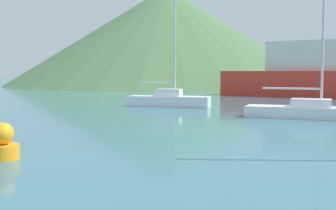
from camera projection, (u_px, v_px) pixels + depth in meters
The scene contains 4 objects.
sailboat_inner at pixel (311, 109), 20.77m from camera, with size 6.40×1.90×9.66m.
sailboat_outer at pixel (169, 99), 28.02m from camera, with size 5.47×1.71×8.04m.
buoy_marker at pixel (3, 144), 11.11m from camera, with size 0.85×0.85×0.97m.
hill_west at pixel (166, 36), 73.07m from camera, with size 53.97×53.97×16.81m.
Camera 1 is at (4.77, 0.67, 2.31)m, focal length 45.00 mm.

